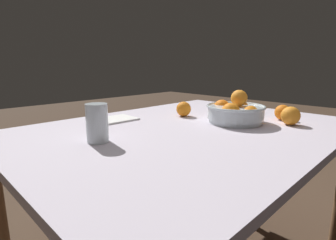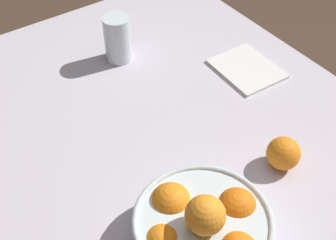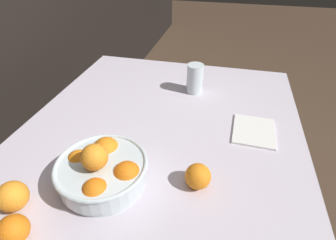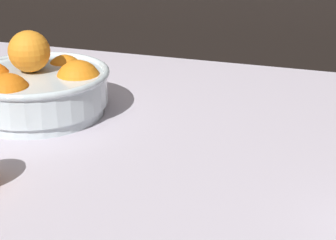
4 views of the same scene
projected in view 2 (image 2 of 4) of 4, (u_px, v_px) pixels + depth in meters
dining_table at (177, 173)px, 1.12m from camera, size 1.42×1.06×0.72m
fruit_bowl at (202, 227)px, 0.88m from camera, size 0.27×0.27×0.15m
juice_glass at (118, 41)px, 1.31m from camera, size 0.08×0.08×0.13m
orange_loose_aside at (283, 153)px, 1.04m from camera, size 0.08×0.08×0.08m
napkin at (247, 69)px, 1.31m from camera, size 0.19×0.16×0.01m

